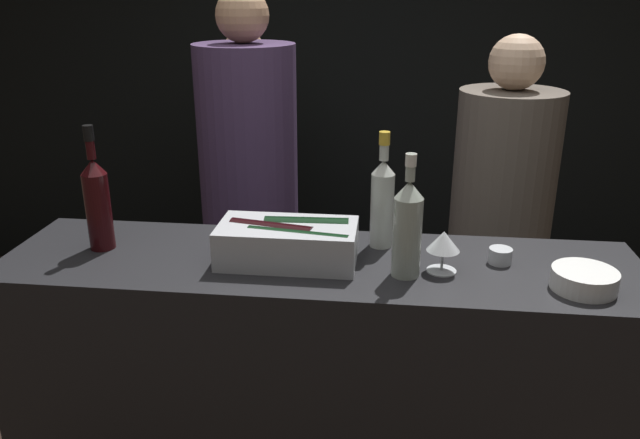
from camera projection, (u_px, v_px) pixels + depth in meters
wall_back_chalkboard at (362, 65)px, 3.82m from camera, size 6.40×0.06×2.80m
bar_counter at (319, 411)px, 2.04m from camera, size 1.90×0.50×1.09m
ice_bin_with_bottles at (289, 241)px, 1.82m from camera, size 0.40×0.21×0.12m
bowl_white at (584, 279)px, 1.67m from camera, size 0.17×0.17×0.06m
wine_glass at (443, 243)px, 1.75m from camera, size 0.09×0.09×0.12m
candle_votive at (500, 256)px, 1.83m from camera, size 0.07×0.07×0.05m
red_wine_bottle_black_foil at (97, 201)px, 1.89m from camera, size 0.08×0.08×0.39m
rose_wine_bottle at (382, 200)px, 1.91m from camera, size 0.07×0.07×0.36m
white_wine_bottle at (407, 226)px, 1.71m from camera, size 0.08×0.08×0.35m
person_in_hoodie at (499, 224)px, 2.58m from camera, size 0.41×0.41×1.69m
person_blond_tee at (249, 177)px, 3.28m from camera, size 0.40×0.40×1.65m
person_grey_polo at (250, 191)px, 2.67m from camera, size 0.41×0.41×1.85m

